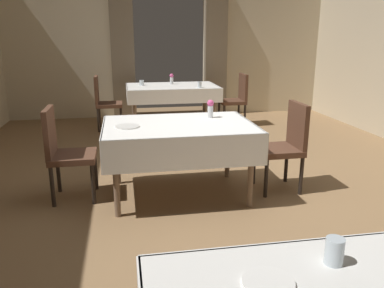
{
  "coord_description": "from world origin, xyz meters",
  "views": [
    {
      "loc": [
        -0.95,
        -3.73,
        1.6
      ],
      "look_at": [
        -0.25,
        0.21,
        0.47
      ],
      "focal_mm": 36.36,
      "sensor_mm": 36.0,
      "label": 1
    }
  ],
  "objects_px": {
    "dining_table_far": "(172,90)",
    "glass_near_b": "(334,251)",
    "chair_far_right": "(237,97)",
    "flower_vase_far": "(172,79)",
    "chair_far_left": "(104,100)",
    "glass_far_c": "(200,85)",
    "dining_table_mid": "(179,133)",
    "chair_mid_left": "(64,149)",
    "glass_far_b": "(142,83)",
    "plate_near_a": "(268,282)",
    "chair_mid_right": "(286,142)",
    "plate_mid_b": "(127,126)",
    "flower_vase_mid": "(210,108)"
  },
  "relations": [
    {
      "from": "chair_far_left",
      "to": "glass_near_b",
      "type": "height_order",
      "value": "chair_far_left"
    },
    {
      "from": "dining_table_mid",
      "to": "plate_near_a",
      "type": "distance_m",
      "value": 2.61
    },
    {
      "from": "chair_far_left",
      "to": "glass_far_c",
      "type": "relative_size",
      "value": 9.19
    },
    {
      "from": "chair_mid_left",
      "to": "glass_near_b",
      "type": "xyz_separation_m",
      "value": [
        1.37,
        -2.62,
        0.29
      ]
    },
    {
      "from": "dining_table_mid",
      "to": "plate_mid_b",
      "type": "height_order",
      "value": "plate_mid_b"
    },
    {
      "from": "chair_mid_left",
      "to": "glass_far_c",
      "type": "xyz_separation_m",
      "value": [
        1.86,
        2.54,
        0.29
      ]
    },
    {
      "from": "chair_mid_left",
      "to": "chair_far_left",
      "type": "distance_m",
      "value": 3.0
    },
    {
      "from": "chair_far_right",
      "to": "glass_far_c",
      "type": "bearing_deg",
      "value": -153.95
    },
    {
      "from": "dining_table_far",
      "to": "chair_mid_right",
      "type": "relative_size",
      "value": 1.69
    },
    {
      "from": "glass_near_b",
      "to": "plate_near_a",
      "type": "bearing_deg",
      "value": -165.16
    },
    {
      "from": "dining_table_mid",
      "to": "glass_far_b",
      "type": "xyz_separation_m",
      "value": [
        -0.2,
        3.12,
        0.14
      ]
    },
    {
      "from": "dining_table_mid",
      "to": "dining_table_far",
      "type": "relative_size",
      "value": 0.95
    },
    {
      "from": "plate_mid_b",
      "to": "chair_mid_right",
      "type": "bearing_deg",
      "value": 0.51
    },
    {
      "from": "chair_mid_right",
      "to": "glass_near_b",
      "type": "relative_size",
      "value": 8.71
    },
    {
      "from": "glass_far_b",
      "to": "glass_near_b",
      "type": "bearing_deg",
      "value": -85.51
    },
    {
      "from": "glass_far_b",
      "to": "flower_vase_far",
      "type": "bearing_deg",
      "value": 7.68
    },
    {
      "from": "plate_near_a",
      "to": "glass_far_c",
      "type": "xyz_separation_m",
      "value": [
        0.78,
        5.24,
        0.04
      ]
    },
    {
      "from": "chair_mid_right",
      "to": "plate_mid_b",
      "type": "xyz_separation_m",
      "value": [
        -1.63,
        -0.01,
        0.24
      ]
    },
    {
      "from": "plate_near_a",
      "to": "flower_vase_far",
      "type": "relative_size",
      "value": 1.01
    },
    {
      "from": "dining_table_mid",
      "to": "plate_mid_b",
      "type": "relative_size",
      "value": 6.38
    },
    {
      "from": "chair_far_left",
      "to": "glass_far_c",
      "type": "xyz_separation_m",
      "value": [
        1.59,
        -0.44,
        0.29
      ]
    },
    {
      "from": "glass_near_b",
      "to": "plate_mid_b",
      "type": "distance_m",
      "value": 2.58
    },
    {
      "from": "glass_far_c",
      "to": "glass_near_b",
      "type": "bearing_deg",
      "value": -95.41
    },
    {
      "from": "flower_vase_far",
      "to": "glass_far_b",
      "type": "bearing_deg",
      "value": -172.32
    },
    {
      "from": "chair_mid_right",
      "to": "chair_far_left",
      "type": "xyz_separation_m",
      "value": [
        -1.98,
        3.12,
        0.0
      ]
    },
    {
      "from": "glass_far_b",
      "to": "glass_far_c",
      "type": "distance_m",
      "value": 1.05
    },
    {
      "from": "dining_table_mid",
      "to": "chair_far_left",
      "type": "distance_m",
      "value": 3.2
    },
    {
      "from": "glass_far_b",
      "to": "dining_table_mid",
      "type": "bearing_deg",
      "value": -86.31
    },
    {
      "from": "dining_table_mid",
      "to": "glass_far_c",
      "type": "distance_m",
      "value": 2.74
    },
    {
      "from": "chair_mid_left",
      "to": "glass_near_b",
      "type": "distance_m",
      "value": 2.97
    },
    {
      "from": "dining_table_mid",
      "to": "flower_vase_far",
      "type": "relative_size",
      "value": 7.96
    },
    {
      "from": "dining_table_mid",
      "to": "chair_mid_left",
      "type": "xyz_separation_m",
      "value": [
        -1.13,
        0.1,
        -0.14
      ]
    },
    {
      "from": "flower_vase_mid",
      "to": "plate_mid_b",
      "type": "height_order",
      "value": "flower_vase_mid"
    },
    {
      "from": "chair_far_left",
      "to": "flower_vase_mid",
      "type": "height_order",
      "value": "flower_vase_mid"
    },
    {
      "from": "chair_mid_left",
      "to": "glass_far_b",
      "type": "distance_m",
      "value": 3.18
    },
    {
      "from": "chair_far_left",
      "to": "plate_mid_b",
      "type": "height_order",
      "value": "chair_far_left"
    },
    {
      "from": "dining_table_mid",
      "to": "chair_far_right",
      "type": "bearing_deg",
      "value": 63.67
    },
    {
      "from": "chair_far_right",
      "to": "flower_vase_far",
      "type": "bearing_deg",
      "value": 170.8
    },
    {
      "from": "dining_table_far",
      "to": "plate_mid_b",
      "type": "bearing_deg",
      "value": -104.95
    },
    {
      "from": "glass_far_c",
      "to": "chair_mid_left",
      "type": "bearing_deg",
      "value": -126.2
    },
    {
      "from": "flower_vase_mid",
      "to": "flower_vase_far",
      "type": "height_order",
      "value": "flower_vase_mid"
    },
    {
      "from": "dining_table_mid",
      "to": "dining_table_far",
      "type": "xyz_separation_m",
      "value": [
        0.32,
        3.01,
        0.01
      ]
    },
    {
      "from": "plate_near_a",
      "to": "dining_table_far",
      "type": "bearing_deg",
      "value": 86.26
    },
    {
      "from": "glass_far_b",
      "to": "glass_far_c",
      "type": "bearing_deg",
      "value": -27.47
    },
    {
      "from": "chair_mid_left",
      "to": "chair_mid_right",
      "type": "xyz_separation_m",
      "value": [
        2.26,
        -0.14,
        0.0
      ]
    },
    {
      "from": "chair_far_right",
      "to": "flower_vase_far",
      "type": "xyz_separation_m",
      "value": [
        -1.15,
        0.19,
        0.34
      ]
    },
    {
      "from": "dining_table_far",
      "to": "flower_vase_far",
      "type": "relative_size",
      "value": 8.41
    },
    {
      "from": "dining_table_far",
      "to": "glass_near_b",
      "type": "height_order",
      "value": "glass_near_b"
    },
    {
      "from": "glass_near_b",
      "to": "flower_vase_far",
      "type": "distance_m",
      "value": 5.72
    },
    {
      "from": "plate_near_a",
      "to": "glass_far_b",
      "type": "relative_size",
      "value": 2.07
    }
  ]
}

